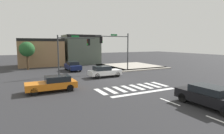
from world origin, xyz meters
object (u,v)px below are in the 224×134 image
Objects in this scene: traffic_signal_northwest at (73,47)px; car_black at (210,96)px; car_orange at (53,83)px; car_navy at (73,66)px; roadside_tree at (27,49)px; car_white at (104,71)px; traffic_signal_northeast at (117,45)px.

car_black is (4.60, -17.51, -3.06)m from traffic_signal_northwest.
traffic_signal_northwest is 1.23× the size of car_orange.
car_navy is 21.52m from car_black.
traffic_signal_northwest is 1.18× the size of roadside_tree.
car_black reaches higher than car_white.
car_black is 27.63m from roadside_tree.
traffic_signal_northwest is at bearing 0.46° from traffic_signal_northeast.
car_orange is at bearing -116.78° from traffic_signal_northwest.
traffic_signal_northeast is 1.36× the size of car_navy.
car_white is at bearing 15.50° from car_navy.
car_orange is (-4.13, -8.18, -3.12)m from traffic_signal_northwest.
traffic_signal_northwest is at bearing -13.93° from car_navy.
roadside_tree is (-12.36, 8.05, -0.73)m from traffic_signal_northeast.
roadside_tree is at bearing -33.07° from traffic_signal_northeast.
roadside_tree reaches higher than car_orange.
car_orange is 16.55m from roadside_tree.
traffic_signal_northwest is at bearing 14.73° from car_black.
car_white is 14.87m from roadside_tree.
traffic_signal_northwest is 5.79m from car_white.
traffic_signal_northeast reaches higher than car_navy.
car_black is at bearing -75.27° from traffic_signal_northwest.
car_white reaches higher than car_orange.
car_navy is at bearing 105.50° from car_white.
traffic_signal_northwest is 1.31× the size of car_white.
roadside_tree is (-5.43, 8.11, -0.48)m from traffic_signal_northwest.
car_white is at bearing -148.81° from car_orange.
traffic_signal_northeast is 1.28× the size of roadside_tree.
car_white is 8.35m from car_orange.
traffic_signal_northeast is at bearing -7.56° from car_black.
traffic_signal_northwest reaches higher than roadside_tree.
car_black is (3.68, -21.20, 0.03)m from car_navy.
car_navy is (-2.10, 7.55, -0.00)m from car_white.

